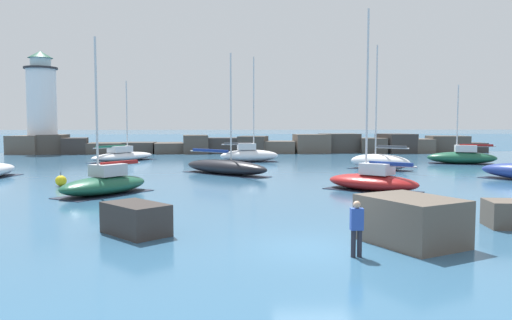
{
  "coord_description": "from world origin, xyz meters",
  "views": [
    {
      "loc": [
        -2.67,
        -15.02,
        3.82
      ],
      "look_at": [
        -0.62,
        21.65,
        1.14
      ],
      "focal_mm": 35.0,
      "sensor_mm": 36.0,
      "label": 1
    }
  ],
  "objects_px": {
    "sailboat_moored_1": "(249,155)",
    "sailboat_moored_0": "(380,161)",
    "sailboat_moored_5": "(462,157)",
    "mooring_buoy_far_side": "(61,181)",
    "sailboat_moored_7": "(373,180)",
    "sailboat_moored_4": "(105,183)",
    "sailboat_moored_6": "(225,167)",
    "person_on_rocks": "(357,226)",
    "sailboat_moored_2": "(123,156)",
    "lighthouse": "(42,110)"
  },
  "relations": [
    {
      "from": "lighthouse",
      "to": "sailboat_moored_7",
      "type": "distance_m",
      "value": 50.07
    },
    {
      "from": "sailboat_moored_7",
      "to": "sailboat_moored_2",
      "type": "bearing_deg",
      "value": 129.02
    },
    {
      "from": "person_on_rocks",
      "to": "sailboat_moored_0",
      "type": "bearing_deg",
      "value": 71.56
    },
    {
      "from": "sailboat_moored_5",
      "to": "sailboat_moored_6",
      "type": "relative_size",
      "value": 0.83
    },
    {
      "from": "lighthouse",
      "to": "sailboat_moored_2",
      "type": "relative_size",
      "value": 1.6
    },
    {
      "from": "sailboat_moored_2",
      "to": "sailboat_moored_5",
      "type": "height_order",
      "value": "sailboat_moored_2"
    },
    {
      "from": "sailboat_moored_1",
      "to": "sailboat_moored_5",
      "type": "distance_m",
      "value": 20.49
    },
    {
      "from": "sailboat_moored_2",
      "to": "person_on_rocks",
      "type": "height_order",
      "value": "sailboat_moored_2"
    },
    {
      "from": "sailboat_moored_1",
      "to": "sailboat_moored_5",
      "type": "xyz_separation_m",
      "value": [
        20.18,
        -3.52,
        -0.06
      ]
    },
    {
      "from": "sailboat_moored_7",
      "to": "mooring_buoy_far_side",
      "type": "bearing_deg",
      "value": 170.78
    },
    {
      "from": "sailboat_moored_4",
      "to": "person_on_rocks",
      "type": "xyz_separation_m",
      "value": [
        10.34,
        -13.35,
        0.31
      ]
    },
    {
      "from": "sailboat_moored_7",
      "to": "person_on_rocks",
      "type": "xyz_separation_m",
      "value": [
        -4.61,
        -14.05,
        0.31
      ]
    },
    {
      "from": "sailboat_moored_0",
      "to": "sailboat_moored_7",
      "type": "distance_m",
      "value": 13.52
    },
    {
      "from": "sailboat_moored_2",
      "to": "sailboat_moored_5",
      "type": "relative_size",
      "value": 1.09
    },
    {
      "from": "person_on_rocks",
      "to": "sailboat_moored_4",
      "type": "bearing_deg",
      "value": 127.76
    },
    {
      "from": "sailboat_moored_4",
      "to": "sailboat_moored_7",
      "type": "height_order",
      "value": "sailboat_moored_7"
    },
    {
      "from": "sailboat_moored_1",
      "to": "sailboat_moored_4",
      "type": "relative_size",
      "value": 1.24
    },
    {
      "from": "sailboat_moored_5",
      "to": "sailboat_moored_0",
      "type": "bearing_deg",
      "value": -150.46
    },
    {
      "from": "sailboat_moored_4",
      "to": "person_on_rocks",
      "type": "height_order",
      "value": "sailboat_moored_4"
    },
    {
      "from": "sailboat_moored_5",
      "to": "mooring_buoy_far_side",
      "type": "height_order",
      "value": "sailboat_moored_5"
    },
    {
      "from": "sailboat_moored_1",
      "to": "sailboat_moored_4",
      "type": "bearing_deg",
      "value": -111.31
    },
    {
      "from": "sailboat_moored_5",
      "to": "sailboat_moored_6",
      "type": "height_order",
      "value": "sailboat_moored_6"
    },
    {
      "from": "lighthouse",
      "to": "sailboat_moored_1",
      "type": "relative_size",
      "value": 1.26
    },
    {
      "from": "sailboat_moored_2",
      "to": "sailboat_moored_6",
      "type": "distance_m",
      "value": 17.36
    },
    {
      "from": "sailboat_moored_1",
      "to": "sailboat_moored_0",
      "type": "bearing_deg",
      "value": -40.54
    },
    {
      "from": "sailboat_moored_4",
      "to": "person_on_rocks",
      "type": "distance_m",
      "value": 16.89
    },
    {
      "from": "sailboat_moored_0",
      "to": "sailboat_moored_6",
      "type": "relative_size",
      "value": 1.14
    },
    {
      "from": "sailboat_moored_0",
      "to": "sailboat_moored_2",
      "type": "xyz_separation_m",
      "value": [
        -23.36,
        10.66,
        -0.14
      ]
    },
    {
      "from": "sailboat_moored_1",
      "to": "sailboat_moored_4",
      "type": "distance_m",
      "value": 24.15
    },
    {
      "from": "sailboat_moored_5",
      "to": "sailboat_moored_6",
      "type": "bearing_deg",
      "value": -159.0
    },
    {
      "from": "sailboat_moored_0",
      "to": "sailboat_moored_4",
      "type": "distance_m",
      "value": 23.55
    },
    {
      "from": "sailboat_moored_1",
      "to": "sailboat_moored_6",
      "type": "bearing_deg",
      "value": -100.86
    },
    {
      "from": "person_on_rocks",
      "to": "sailboat_moored_7",
      "type": "bearing_deg",
      "value": 71.84
    },
    {
      "from": "sailboat_moored_4",
      "to": "sailboat_moored_6",
      "type": "xyz_separation_m",
      "value": [
        6.44,
        10.34,
        -0.02
      ]
    },
    {
      "from": "mooring_buoy_far_side",
      "to": "sailboat_moored_4",
      "type": "bearing_deg",
      "value": -46.19
    },
    {
      "from": "sailboat_moored_0",
      "to": "sailboat_moored_1",
      "type": "distance_m",
      "value": 13.84
    },
    {
      "from": "lighthouse",
      "to": "person_on_rocks",
      "type": "bearing_deg",
      "value": -62.05
    },
    {
      "from": "sailboat_moored_1",
      "to": "sailboat_moored_6",
      "type": "height_order",
      "value": "sailboat_moored_1"
    },
    {
      "from": "sailboat_moored_0",
      "to": "sailboat_moored_4",
      "type": "height_order",
      "value": "sailboat_moored_0"
    },
    {
      "from": "sailboat_moored_0",
      "to": "mooring_buoy_far_side",
      "type": "height_order",
      "value": "sailboat_moored_0"
    },
    {
      "from": "sailboat_moored_1",
      "to": "sailboat_moored_5",
      "type": "height_order",
      "value": "sailboat_moored_1"
    },
    {
      "from": "sailboat_moored_1",
      "to": "sailboat_moored_6",
      "type": "relative_size",
      "value": 1.16
    },
    {
      "from": "sailboat_moored_1",
      "to": "sailboat_moored_7",
      "type": "height_order",
      "value": "sailboat_moored_1"
    },
    {
      "from": "sailboat_moored_2",
      "to": "sailboat_moored_7",
      "type": "xyz_separation_m",
      "value": [
        19.01,
        -23.46,
        0.03
      ]
    },
    {
      "from": "sailboat_moored_2",
      "to": "person_on_rocks",
      "type": "xyz_separation_m",
      "value": [
        14.4,
        -37.52,
        0.35
      ]
    },
    {
      "from": "sailboat_moored_0",
      "to": "sailboat_moored_7",
      "type": "relative_size",
      "value": 1.0
    },
    {
      "from": "lighthouse",
      "to": "sailboat_moored_5",
      "type": "bearing_deg",
      "value": -23.09
    },
    {
      "from": "sailboat_moored_4",
      "to": "sailboat_moored_1",
      "type": "bearing_deg",
      "value": 68.69
    },
    {
      "from": "lighthouse",
      "to": "sailboat_moored_5",
      "type": "xyz_separation_m",
      "value": [
        46.23,
        -19.71,
        -4.98
      ]
    },
    {
      "from": "sailboat_moored_2",
      "to": "person_on_rocks",
      "type": "relative_size",
      "value": 5.02
    }
  ]
}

